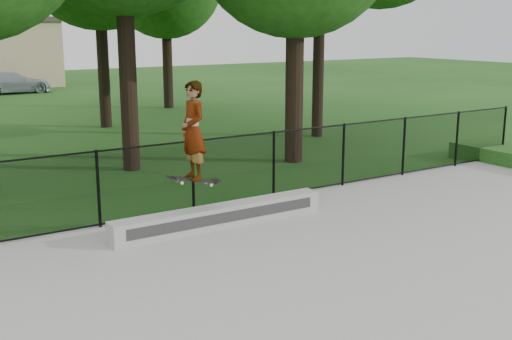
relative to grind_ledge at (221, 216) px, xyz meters
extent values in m
plane|color=#184914|center=(2.04, -4.70, -0.27)|extent=(100.00, 100.00, 0.00)
cube|color=#A2A19D|center=(2.04, -4.70, -0.24)|extent=(14.00, 12.00, 0.06)
cube|color=#A8A8A3|center=(0.00, 0.00, 0.00)|extent=(4.41, 0.40, 0.41)
imported|color=#949EA7|center=(2.35, 27.90, 0.33)|extent=(3.81, 1.73, 1.19)
cube|color=black|center=(-0.57, -0.02, 0.79)|extent=(0.83, 0.23, 0.21)
imported|color=#9FB4D2|center=(-0.57, -0.02, 1.70)|extent=(0.45, 0.66, 1.79)
cylinder|color=black|center=(-1.96, 1.20, 0.54)|extent=(0.06, 0.06, 1.50)
cylinder|color=black|center=(0.04, 1.20, 0.54)|extent=(0.06, 0.06, 1.50)
cylinder|color=black|center=(2.04, 1.20, 0.54)|extent=(0.06, 0.06, 1.50)
cylinder|color=black|center=(4.04, 1.20, 0.54)|extent=(0.06, 0.06, 1.50)
cylinder|color=black|center=(6.04, 1.20, 0.54)|extent=(0.06, 0.06, 1.50)
cylinder|color=black|center=(8.04, 1.20, 0.54)|extent=(0.06, 0.06, 1.50)
cylinder|color=black|center=(10.04, 1.20, 0.54)|extent=(0.06, 0.06, 1.50)
cylinder|color=black|center=(2.04, 1.20, 1.26)|extent=(16.00, 0.04, 0.04)
cylinder|color=black|center=(2.04, 1.20, -0.16)|extent=(16.00, 0.04, 0.04)
cube|color=black|center=(2.04, 1.20, 0.54)|extent=(16.00, 0.01, 1.50)
cylinder|color=black|center=(0.54, 5.80, 2.48)|extent=(0.44, 0.44, 5.50)
cylinder|color=black|center=(4.84, 4.30, 2.09)|extent=(0.44, 0.44, 4.71)
cylinder|color=black|center=(8.04, 7.30, 2.58)|extent=(0.44, 0.44, 5.69)
cylinder|color=black|center=(2.54, 13.30, 2.19)|extent=(0.44, 0.44, 4.92)
cylinder|color=black|center=(7.04, 17.30, 1.90)|extent=(0.44, 0.44, 4.33)
camera|label=1|loc=(-5.78, -10.23, 3.57)|focal=45.00mm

